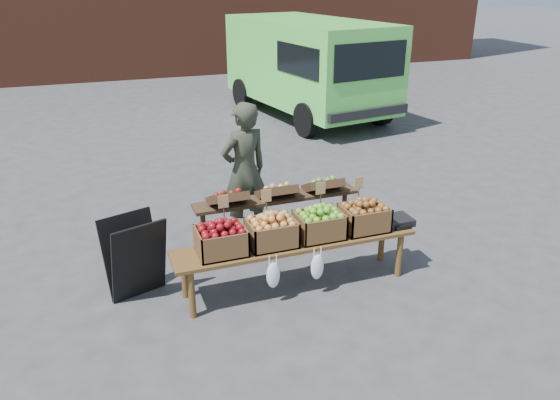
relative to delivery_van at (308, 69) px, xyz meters
name	(u,v)px	position (x,y,z in m)	size (l,w,h in m)	color
ground	(344,256)	(-2.32, -6.76, -1.12)	(80.00, 80.00, 0.00)	#3F3F41
delivery_van	(308,69)	(0.00, 0.00, 0.00)	(2.29, 5.00, 2.24)	#5DE050
vendor	(244,171)	(-3.28, -5.75, -0.22)	(0.66, 0.43, 1.80)	#303426
chalkboard_sign	(135,257)	(-4.80, -6.75, -0.66)	(0.60, 0.33, 0.91)	black
back_table	(277,218)	(-3.09, -6.46, -0.60)	(2.10, 0.44, 1.04)	#3A2516
display_bench	(295,264)	(-3.13, -7.18, -0.83)	(2.70, 0.56, 0.57)	brown
crate_golden_apples	(221,241)	(-3.96, -7.18, -0.41)	(0.50, 0.40, 0.28)	#67000E
crate_russet_pears	(272,233)	(-3.41, -7.18, -0.41)	(0.50, 0.40, 0.28)	gold
crate_red_apples	(319,225)	(-2.86, -7.18, -0.41)	(0.50, 0.40, 0.28)	#54982B
crate_green_apples	(364,218)	(-2.31, -7.18, -0.41)	(0.50, 0.40, 0.28)	brown
weighing_scale	(396,221)	(-1.88, -7.18, -0.51)	(0.34, 0.30, 0.08)	black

